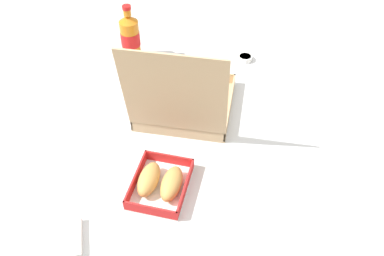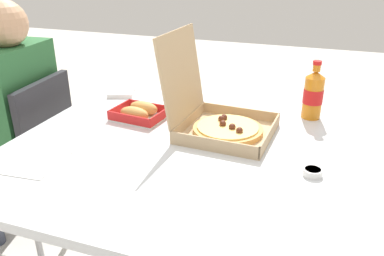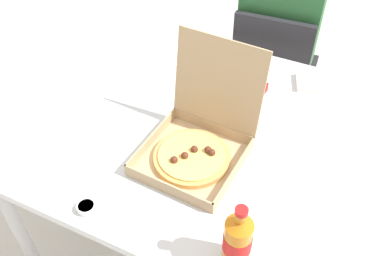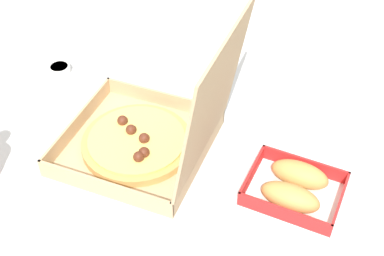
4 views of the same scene
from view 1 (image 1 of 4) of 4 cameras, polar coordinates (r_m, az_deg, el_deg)
The scene contains 8 objects.
ground_plane at distance 1.85m, azimuth 2.31°, elevation -17.64°, with size 10.00×10.00×0.00m, color beige.
dining_table at distance 1.31m, azimuth 3.12°, elevation -4.27°, with size 1.11×1.05×0.73m.
pizza_box_open at distance 1.32m, azimuth -1.12°, elevation 3.85°, with size 0.32×0.37×0.35m.
bread_side_box at distance 1.12m, azimuth -4.59°, elevation -7.84°, with size 0.17×0.21×0.06m.
cola_bottle at distance 1.58m, azimuth -8.89°, elevation 12.82°, with size 0.07×0.07×0.22m.
paper_menu at distance 1.07m, azimuth 16.86°, elevation -16.47°, with size 0.21×0.15×0.00m, color white.
napkin_pile at distance 1.09m, azimuth -18.53°, elevation -15.10°, with size 0.11×0.11×0.02m, color white.
dipping_sauce_cup at distance 1.60m, azimuth 7.66°, elevation 9.99°, with size 0.06×0.06×0.02m.
Camera 1 is at (-0.04, 0.86, 1.64)m, focal length 37.03 mm.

